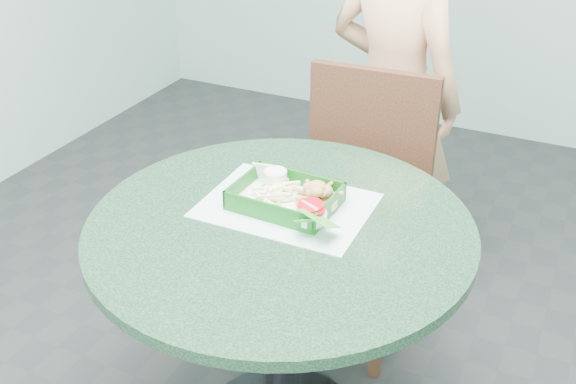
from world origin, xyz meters
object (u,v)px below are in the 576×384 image
at_px(dining_chair, 358,189).
at_px(crab_sandwich, 317,199).
at_px(diner_person, 392,99).
at_px(sauce_ramekin, 274,182).
at_px(cafe_table, 281,282).
at_px(food_basket, 285,207).

bearing_deg(dining_chair, crab_sandwich, -84.90).
distance_m(dining_chair, crab_sandwich, 0.60).
xyz_separation_m(dining_chair, crab_sandwich, (0.07, -0.54, 0.27)).
xyz_separation_m(dining_chair, diner_person, (-0.01, 0.36, 0.20)).
bearing_deg(crab_sandwich, sauce_ramekin, 168.27).
height_order(cafe_table, diner_person, diner_person).
height_order(cafe_table, dining_chair, dining_chair).
bearing_deg(cafe_table, crab_sandwich, 59.90).
relative_size(cafe_table, dining_chair, 1.06).
bearing_deg(crab_sandwich, cafe_table, -120.10).
bearing_deg(sauce_ramekin, cafe_table, -58.14).
distance_m(cafe_table, crab_sandwich, 0.25).
bearing_deg(diner_person, crab_sandwich, 108.88).
height_order(crab_sandwich, sauce_ramekin, crab_sandwich).
distance_m(food_basket, crab_sandwich, 0.09).
distance_m(cafe_table, sauce_ramekin, 0.27).
height_order(diner_person, food_basket, diner_person).
height_order(cafe_table, sauce_ramekin, sauce_ramekin).
bearing_deg(sauce_ramekin, dining_chair, 82.63).
relative_size(cafe_table, crab_sandwich, 9.01).
distance_m(dining_chair, sauce_ramekin, 0.58).
distance_m(crab_sandwich, sauce_ramekin, 0.14).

